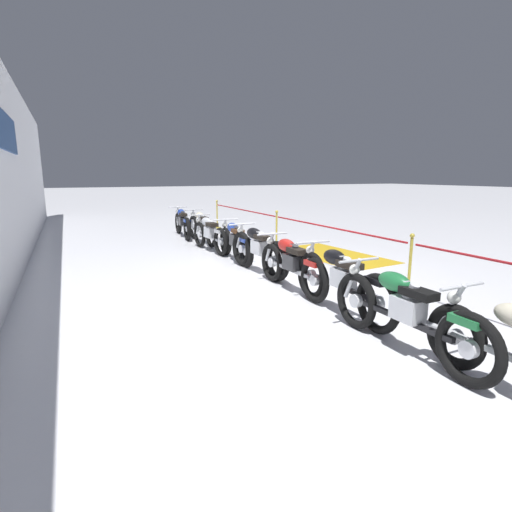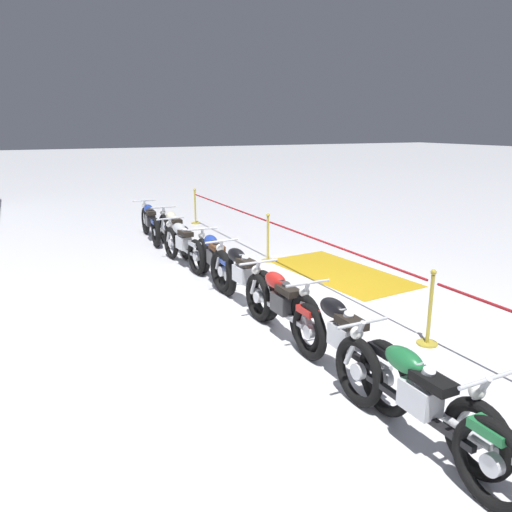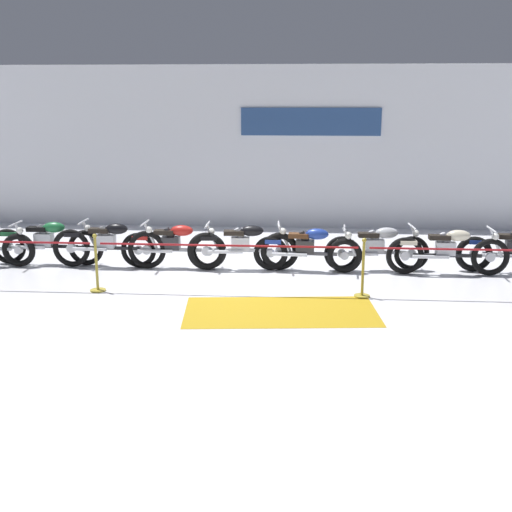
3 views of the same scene
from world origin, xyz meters
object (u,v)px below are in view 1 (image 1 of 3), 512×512
stanchion_far_left (374,242)px  motorcycle_green_1 (403,312)px  motorcycle_black_2 (341,281)px  motorcycle_red_3 (291,264)px  stanchion_far_right (217,219)px  stanchion_mid_left (409,274)px  motorcycle_silver_6 (209,234)px  floor_banner (334,255)px  stanchion_mid_right (276,236)px  motorcycle_cream_7 (202,227)px  motorcycle_blue_5 (235,242)px  motorcycle_blue_8 (183,223)px  motorcycle_black_4 (258,250)px

stanchion_far_left → motorcycle_green_1: bearing=144.9°
motorcycle_black_2 → motorcycle_red_3: (1.32, 0.06, -0.02)m
motorcycle_black_2 → stanchion_far_right: (9.75, -1.61, -0.13)m
stanchion_mid_left → stanchion_far_right: 9.49m
motorcycle_silver_6 → stanchion_far_right: bearing=-22.2°
floor_banner → stanchion_mid_right: bearing=27.9°
motorcycle_cream_7 → floor_banner: motorcycle_cream_7 is taller
stanchion_mid_right → floor_banner: 1.70m
motorcycle_cream_7 → stanchion_far_left: size_ratio=0.17×
motorcycle_blue_5 → stanchion_mid_left: size_ratio=2.06×
motorcycle_silver_6 → stanchion_mid_left: (-5.17, -1.77, -0.11)m
motorcycle_red_3 → motorcycle_blue_5: bearing=-1.4°
stanchion_far_left → floor_banner: bearing=-20.5°
stanchion_far_left → stanchion_mid_right: 3.86m
motorcycle_blue_5 → stanchion_mid_right: bearing=-59.5°
motorcycle_green_1 → stanchion_far_right: size_ratio=2.27×
stanchion_far_left → stanchion_mid_left: 0.98m
motorcycle_red_3 → motorcycle_blue_8: bearing=0.8°
motorcycle_black_4 → motorcycle_cream_7: bearing=-1.1°
motorcycle_blue_5 → floor_banner: bearing=-100.1°
motorcycle_red_3 → motorcycle_silver_6: (4.10, 0.10, -0.01)m
motorcycle_black_4 → motorcycle_cream_7: size_ratio=0.94×
motorcycle_black_2 → motorcycle_black_4: bearing=0.4°
motorcycle_cream_7 → motorcycle_blue_8: bearing=8.5°
motorcycle_black_2 → stanchion_far_left: stanchion_far_left is taller
motorcycle_cream_7 → motorcycle_blue_8: size_ratio=1.01×
motorcycle_silver_6 → stanchion_mid_left: bearing=-161.1°
motorcycle_green_1 → motorcycle_blue_8: 9.51m
motorcycle_blue_8 → stanchion_mid_right: size_ratio=2.24×
motorcycle_silver_6 → motorcycle_black_2: bearing=-178.3°
motorcycle_black_4 → motorcycle_blue_5: size_ratio=1.03×
motorcycle_black_2 → motorcycle_blue_8: 8.16m
motorcycle_cream_7 → stanchion_mid_right: bearing=-139.1°
motorcycle_black_2 → motorcycle_black_4: motorcycle_black_2 is taller
motorcycle_blue_5 → motorcycle_black_4: bearing=178.9°
stanchion_far_right → motorcycle_cream_7: bearing=152.5°
motorcycle_silver_6 → stanchion_mid_right: size_ratio=2.00×
motorcycle_green_1 → stanchion_mid_right: 6.57m
motorcycle_red_3 → motorcycle_silver_6: size_ratio=1.03×
motorcycle_silver_6 → motorcycle_black_4: bearing=-177.0°
stanchion_far_left → stanchion_mid_left: bearing=180.0°
motorcycle_cream_7 → motorcycle_blue_8: 1.41m
stanchion_far_left → stanchion_mid_right: bearing=0.0°
motorcycle_black_4 → motorcycle_blue_8: size_ratio=0.95×
motorcycle_black_4 → stanchion_mid_left: bearing=-146.9°
motorcycle_silver_6 → floor_banner: size_ratio=0.67×
motorcycle_red_3 → stanchion_far_left: size_ratio=0.15×
motorcycle_cream_7 → stanchion_far_right: stanchion_far_right is taller
motorcycle_silver_6 → stanchion_mid_right: 1.83m
motorcycle_cream_7 → stanchion_far_right: 3.36m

